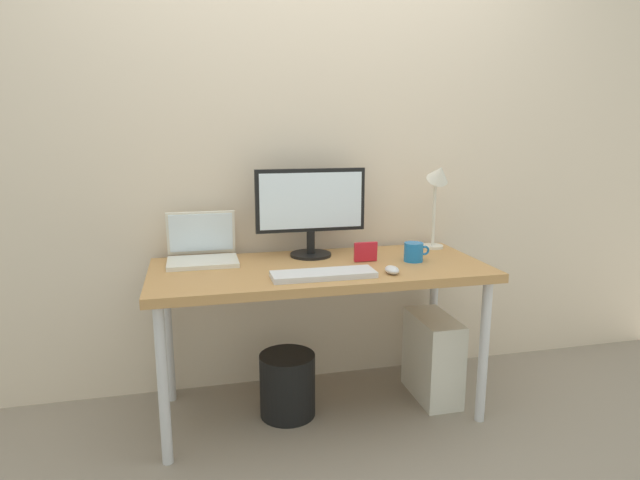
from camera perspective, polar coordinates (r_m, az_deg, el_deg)
The scene contains 12 objects.
ground_plane at distance 2.72m, azimuth 0.00°, elevation -17.47°, with size 6.00×6.00×0.00m, color gray.
back_wall at distance 2.75m, azimuth -1.90°, elevation 11.16°, with size 4.40×0.04×2.60m, color beige.
desk at distance 2.47m, azimuth 0.00°, elevation -4.13°, with size 1.52×0.65×0.72m.
monitor at distance 2.59m, azimuth -1.08°, elevation 3.54°, with size 0.53×0.20×0.43m.
laptop at distance 2.58m, azimuth -12.37°, elevation -0.97°, with size 0.32×0.26×0.23m.
desk_lamp at distance 2.79m, azimuth 12.37°, elevation 5.52°, with size 0.11×0.16×0.45m.
keyboard at distance 2.27m, azimuth 0.36°, elevation -3.65°, with size 0.44×0.14×0.02m, color silver.
mouse at distance 2.34m, azimuth 7.62°, elevation -3.15°, with size 0.06×0.09×0.03m, color silver.
coffee_mug at distance 2.56m, azimuth 9.90°, elevation -1.26°, with size 0.12×0.09×0.09m.
photo_frame at distance 2.52m, azimuth 4.85°, elevation -1.24°, with size 0.11×0.02×0.09m, color red.
computer_tower at distance 2.81m, azimuth 11.81°, elevation -12.01°, with size 0.18×0.36×0.42m, color silver.
wastebasket at distance 2.62m, azimuth -3.46°, elevation -15.04°, with size 0.26×0.26×0.30m, color black.
Camera 1 is at (-0.55, -2.31, 1.34)m, focal length 30.25 mm.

